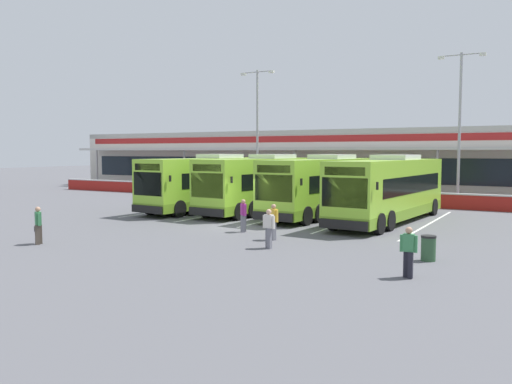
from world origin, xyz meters
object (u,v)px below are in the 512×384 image
lamp_post_west (257,125)px  pedestrian_with_handbag (38,224)px  coach_bus_right_centre (389,190)px  lamp_post_centre (460,119)px  coach_bus_left_centre (265,185)px  coach_bus_centre (325,187)px  pedestrian_near_bin (243,214)px  pedestrian_approaching_bus (409,250)px  pedestrian_in_dark_coat (274,221)px  pedestrian_child (269,227)px  litter_bin (428,248)px  coach_bus_leftmost (212,183)px

lamp_post_west → pedestrian_with_handbag: bearing=-81.7°
coach_bus_right_centre → lamp_post_centre: size_ratio=1.12×
coach_bus_left_centre → coach_bus_centre: bearing=0.2°
coach_bus_right_centre → pedestrian_with_handbag: bearing=-127.2°
pedestrian_near_bin → lamp_post_west: size_ratio=0.15×
pedestrian_approaching_bus → pedestrian_in_dark_coat: bearing=149.2°
coach_bus_right_centre → pedestrian_approaching_bus: bearing=-71.8°
lamp_post_centre → pedestrian_near_bin: bearing=-111.2°
pedestrian_child → litter_bin: 6.27m
coach_bus_right_centre → pedestrian_with_handbag: (-11.04, -14.54, -0.93)m
coach_bus_right_centre → pedestrian_approaching_bus: size_ratio=7.59×
pedestrian_child → lamp_post_centre: lamp_post_centre is taller
pedestrian_with_handbag → lamp_post_centre: 29.24m
coach_bus_leftmost → pedestrian_with_handbag: size_ratio=7.59×
pedestrian_with_handbag → pedestrian_child: same height
pedestrian_approaching_bus → pedestrian_child: bearing=159.9°
coach_bus_centre → pedestrian_near_bin: bearing=-96.0°
coach_bus_left_centre → pedestrian_approaching_bus: coach_bus_left_centre is taller
pedestrian_near_bin → litter_bin: (9.39, -2.53, -0.41)m
coach_bus_centre → pedestrian_approaching_bus: size_ratio=7.59×
pedestrian_in_dark_coat → lamp_post_west: (-11.96, 19.53, 5.42)m
coach_bus_centre → coach_bus_leftmost: bearing=-175.6°
lamp_post_west → litter_bin: (18.96, -20.74, -5.82)m
pedestrian_with_handbag → lamp_post_centre: size_ratio=0.15×
coach_bus_centre → pedestrian_near_bin: (-0.88, -8.34, -0.91)m
lamp_post_centre → pedestrian_in_dark_coat: bearing=-103.5°
coach_bus_left_centre → lamp_post_west: (-6.21, 9.89, 4.50)m
pedestrian_near_bin → litter_bin: pedestrian_near_bin is taller
pedestrian_with_handbag → lamp_post_centre: lamp_post_centre is taller
pedestrian_child → lamp_post_west: 25.53m
coach_bus_leftmost → coach_bus_centre: size_ratio=1.00×
pedestrian_approaching_bus → litter_bin: (-0.00, 2.98, -0.41)m
lamp_post_west → litter_bin: 28.70m
coach_bus_leftmost → lamp_post_centre: lamp_post_centre is taller
coach_bus_leftmost → pedestrian_near_bin: 10.61m
coach_bus_centre → lamp_post_centre: lamp_post_centre is taller
pedestrian_with_handbag → lamp_post_west: size_ratio=0.15×
coach_bus_left_centre → pedestrian_child: coach_bus_left_centre is taller
pedestrian_near_bin → pedestrian_approaching_bus: bearing=-30.4°
coach_bus_leftmost → litter_bin: size_ratio=13.23×
coach_bus_left_centre → pedestrian_with_handbag: (-2.48, -15.62, -0.93)m
lamp_post_centre → litter_bin: (2.28, -20.88, -5.82)m
coach_bus_leftmost → pedestrian_approaching_bus: (16.60, -13.23, -0.91)m
coach_bus_centre → pedestrian_child: bearing=-78.8°
coach_bus_left_centre → pedestrian_near_bin: (3.37, -8.32, -0.91)m
coach_bus_left_centre → pedestrian_near_bin: bearing=-68.0°
pedestrian_with_handbag → coach_bus_leftmost: bearing=95.2°
coach_bus_left_centre → lamp_post_centre: bearing=43.7°
pedestrian_in_dark_coat → lamp_post_centre: bearing=76.5°
coach_bus_right_centre → lamp_post_west: bearing=143.4°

